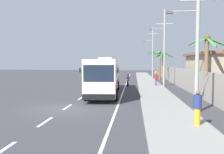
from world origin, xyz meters
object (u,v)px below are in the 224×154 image
object	(u,v)px
motorcycle_beside_bus	(128,81)
utility_pole_far	(152,51)
pedestrian_near_kerb	(156,77)
utility_pole_mid	(164,46)
coach_bus_foreground	(105,75)
pedestrian_midwalk	(197,107)
palm_nearest	(160,58)
palm_fourth	(206,55)
utility_pole_nearest	(196,41)
palm_second	(163,59)
pedestrian_far_walk	(156,79)
palm_third	(153,58)

from	to	relation	value
motorcycle_beside_bus	utility_pole_far	bearing A→B (deg)	75.29
pedestrian_near_kerb	utility_pole_mid	bearing A→B (deg)	-97.83
coach_bus_foreground	pedestrian_midwalk	distance (m)	13.12
utility_pole_far	palm_nearest	size ratio (longest dim) A/B	1.91
utility_pole_far	palm_fourth	world-z (taller)	utility_pole_far
utility_pole_far	pedestrian_near_kerb	bearing A→B (deg)	-92.34
coach_bus_foreground	utility_pole_nearest	world-z (taller)	utility_pole_nearest
coach_bus_foreground	pedestrian_midwalk	size ratio (longest dim) A/B	7.40
utility_pole_nearest	palm_second	bearing A→B (deg)	87.87
pedestrian_far_walk	utility_pole_nearest	xyz separation A→B (m)	(0.97, -15.95, 3.48)
motorcycle_beside_bus	utility_pole_nearest	xyz separation A→B (m)	(4.59, -16.23, 3.81)
palm_second	palm_third	bearing A→B (deg)	91.96
pedestrian_far_walk	utility_pole_nearest	distance (m)	16.36
palm_fourth	palm_nearest	bearing A→B (deg)	93.34
utility_pole_nearest	utility_pole_mid	size ratio (longest dim) A/B	0.83
pedestrian_near_kerb	coach_bus_foreground	bearing A→B (deg)	-147.18
pedestrian_midwalk	utility_pole_mid	world-z (taller)	utility_pole_mid
pedestrian_midwalk	utility_pole_mid	size ratio (longest dim) A/B	0.16
palm_second	pedestrian_midwalk	bearing A→B (deg)	-93.46
coach_bus_foreground	motorcycle_beside_bus	bearing A→B (deg)	75.27
motorcycle_beside_bus	utility_pole_far	distance (m)	18.33
motorcycle_beside_bus	utility_pole_nearest	distance (m)	17.29
motorcycle_beside_bus	palm_fourth	bearing A→B (deg)	-58.57
motorcycle_beside_bus	palm_fourth	world-z (taller)	palm_fourth
utility_pole_nearest	utility_pole_far	distance (m)	33.36
pedestrian_near_kerb	pedestrian_midwalk	size ratio (longest dim) A/B	1.09
palm_second	pedestrian_near_kerb	bearing A→B (deg)	-107.95
pedestrian_near_kerb	utility_pole_far	bearing A→B (deg)	59.91
utility_pole_far	palm_second	xyz separation A→B (m)	(0.98, -9.62, -1.68)
pedestrian_near_kerb	palm_fourth	world-z (taller)	palm_fourth
utility_pole_nearest	palm_fourth	world-z (taller)	utility_pole_nearest
pedestrian_far_walk	utility_pole_far	bearing A→B (deg)	-5.41
utility_pole_far	palm_second	world-z (taller)	utility_pole_far
coach_bus_foreground	utility_pole_mid	xyz separation A→B (m)	(6.80, 8.46, 3.43)
motorcycle_beside_bus	utility_pole_nearest	size ratio (longest dim) A/B	0.23
motorcycle_beside_bus	pedestrian_far_walk	size ratio (longest dim) A/B	1.20
pedestrian_near_kerb	pedestrian_midwalk	bearing A→B (deg)	-117.92
pedestrian_far_walk	palm_third	size ratio (longest dim) A/B	0.28
palm_fourth	utility_pole_mid	bearing A→B (deg)	100.15
coach_bus_foreground	palm_second	size ratio (longest dim) A/B	2.47
pedestrian_midwalk	palm_second	distance (m)	27.37
coach_bus_foreground	pedestrian_midwalk	world-z (taller)	coach_bus_foreground
utility_pole_nearest	palm_third	bearing A→B (deg)	89.45
pedestrian_midwalk	motorcycle_beside_bus	bearing A→B (deg)	86.89
pedestrian_midwalk	palm_fourth	distance (m)	9.52
coach_bus_foreground	pedestrian_near_kerb	distance (m)	12.25
utility_pole_mid	palm_third	bearing A→B (deg)	89.29
motorcycle_beside_bus	pedestrian_near_kerb	xyz separation A→B (m)	(3.90, 2.63, 0.43)
pedestrian_far_walk	utility_pole_nearest	bearing A→B (deg)	-179.07
utility_pole_far	coach_bus_foreground	bearing A→B (deg)	-104.71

